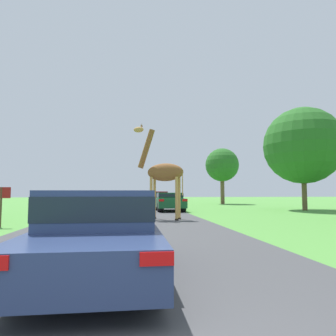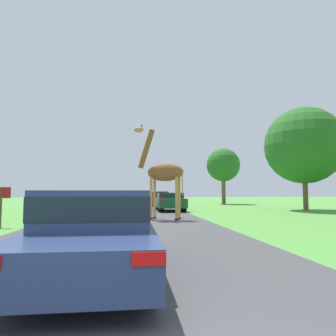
{
  "view_description": "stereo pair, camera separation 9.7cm",
  "coord_description": "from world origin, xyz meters",
  "px_view_note": "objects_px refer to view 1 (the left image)",
  "views": [
    {
      "loc": [
        0.19,
        -1.76,
        1.4
      ],
      "look_at": [
        2.06,
        13.52,
        2.63
      ],
      "focal_mm": 32.0,
      "sensor_mm": 36.0,
      "label": 1
    },
    {
      "loc": [
        0.28,
        -1.77,
        1.4
      ],
      "look_at": [
        2.06,
        13.52,
        2.63
      ],
      "focal_mm": 32.0,
      "sensor_mm": 36.0,
      "label": 2
    }
  ],
  "objects_px": {
    "car_queue_right": "(170,201)",
    "car_queue_left": "(158,198)",
    "car_lead_maroon": "(101,230)",
    "sign_post": "(1,199)",
    "car_far_ahead": "(98,199)",
    "car_verge_right": "(95,200)",
    "giraffe_near_road": "(162,172)",
    "tree_mid_field": "(222,165)",
    "tree_left_edge": "(303,146)"
  },
  "relations": [
    {
      "from": "car_queue_right",
      "to": "car_queue_left",
      "type": "bearing_deg",
      "value": 91.09
    },
    {
      "from": "car_lead_maroon",
      "to": "sign_post",
      "type": "relative_size",
      "value": 2.9
    },
    {
      "from": "car_far_ahead",
      "to": "car_verge_right",
      "type": "xyz_separation_m",
      "value": [
        0.36,
        -6.12,
        0.08
      ]
    },
    {
      "from": "car_verge_right",
      "to": "sign_post",
      "type": "height_order",
      "value": "sign_post"
    },
    {
      "from": "car_lead_maroon",
      "to": "car_queue_right",
      "type": "distance_m",
      "value": 17.1
    },
    {
      "from": "giraffe_near_road",
      "to": "car_queue_left",
      "type": "xyz_separation_m",
      "value": [
        1.08,
        14.27,
        -1.68
      ]
    },
    {
      "from": "car_far_ahead",
      "to": "tree_mid_field",
      "type": "xyz_separation_m",
      "value": [
        13.84,
        4.37,
        3.87
      ]
    },
    {
      "from": "car_verge_right",
      "to": "tree_mid_field",
      "type": "distance_m",
      "value": 17.5
    },
    {
      "from": "tree_mid_field",
      "to": "car_far_ahead",
      "type": "bearing_deg",
      "value": -162.47
    },
    {
      "from": "car_lead_maroon",
      "to": "tree_left_edge",
      "type": "xyz_separation_m",
      "value": [
        13.74,
        16.33,
        4.24
      ]
    },
    {
      "from": "car_queue_left",
      "to": "car_far_ahead",
      "type": "distance_m",
      "value": 5.86
    },
    {
      "from": "car_verge_right",
      "to": "car_queue_left",
      "type": "bearing_deg",
      "value": 46.69
    },
    {
      "from": "giraffe_near_road",
      "to": "sign_post",
      "type": "distance_m",
      "value": 7.36
    },
    {
      "from": "car_far_ahead",
      "to": "car_verge_right",
      "type": "bearing_deg",
      "value": -86.67
    },
    {
      "from": "tree_left_edge",
      "to": "tree_mid_field",
      "type": "distance_m",
      "value": 12.92
    },
    {
      "from": "car_queue_left",
      "to": "giraffe_near_road",
      "type": "bearing_deg",
      "value": -94.35
    },
    {
      "from": "car_lead_maroon",
      "to": "tree_left_edge",
      "type": "relative_size",
      "value": 0.58
    },
    {
      "from": "car_queue_right",
      "to": "car_lead_maroon",
      "type": "bearing_deg",
      "value": -101.24
    },
    {
      "from": "car_queue_right",
      "to": "tree_mid_field",
      "type": "distance_m",
      "value": 15.01
    },
    {
      "from": "giraffe_near_road",
      "to": "car_verge_right",
      "type": "xyz_separation_m",
      "value": [
        -4.41,
        8.44,
        -1.67
      ]
    },
    {
      "from": "car_queue_right",
      "to": "giraffe_near_road",
      "type": "bearing_deg",
      "value": -100.35
    },
    {
      "from": "car_verge_right",
      "to": "car_lead_maroon",
      "type": "bearing_deg",
      "value": -82.89
    },
    {
      "from": "tree_mid_field",
      "to": "car_queue_left",
      "type": "bearing_deg",
      "value": -149.74
    },
    {
      "from": "car_far_ahead",
      "to": "car_verge_right",
      "type": "relative_size",
      "value": 1.1
    },
    {
      "from": "sign_post",
      "to": "car_verge_right",
      "type": "bearing_deg",
      "value": 78.16
    },
    {
      "from": "car_queue_right",
      "to": "sign_post",
      "type": "bearing_deg",
      "value": -130.33
    },
    {
      "from": "giraffe_near_road",
      "to": "car_far_ahead",
      "type": "xyz_separation_m",
      "value": [
        -4.77,
        14.56,
        -1.75
      ]
    },
    {
      "from": "car_far_ahead",
      "to": "tree_mid_field",
      "type": "distance_m",
      "value": 15.02
    },
    {
      "from": "car_queue_left",
      "to": "car_lead_maroon",
      "type": "bearing_deg",
      "value": -97.47
    },
    {
      "from": "car_far_ahead",
      "to": "car_verge_right",
      "type": "height_order",
      "value": "car_verge_right"
    },
    {
      "from": "car_verge_right",
      "to": "tree_left_edge",
      "type": "distance_m",
      "value": 16.73
    },
    {
      "from": "tree_left_edge",
      "to": "tree_mid_field",
      "type": "bearing_deg",
      "value": 101.43
    },
    {
      "from": "car_queue_left",
      "to": "sign_post",
      "type": "xyz_separation_m",
      "value": [
        -7.82,
        -16.92,
        0.34
      ]
    },
    {
      "from": "car_queue_left",
      "to": "sign_post",
      "type": "distance_m",
      "value": 18.65
    },
    {
      "from": "car_verge_right",
      "to": "tree_mid_field",
      "type": "xyz_separation_m",
      "value": [
        13.49,
        10.49,
        3.79
      ]
    },
    {
      "from": "car_lead_maroon",
      "to": "car_queue_right",
      "type": "xyz_separation_m",
      "value": [
        3.33,
        16.77,
        -0.03
      ]
    },
    {
      "from": "car_queue_right",
      "to": "car_far_ahead",
      "type": "distance_m",
      "value": 9.86
    },
    {
      "from": "giraffe_near_road",
      "to": "car_queue_right",
      "type": "relative_size",
      "value": 1.27
    },
    {
      "from": "car_lead_maroon",
      "to": "car_queue_right",
      "type": "bearing_deg",
      "value": 78.76
    },
    {
      "from": "car_queue_right",
      "to": "car_verge_right",
      "type": "distance_m",
      "value": 5.89
    },
    {
      "from": "giraffe_near_road",
      "to": "car_queue_left",
      "type": "bearing_deg",
      "value": 17.59
    },
    {
      "from": "car_queue_right",
      "to": "tree_left_edge",
      "type": "distance_m",
      "value": 11.26
    },
    {
      "from": "car_queue_right",
      "to": "tree_mid_field",
      "type": "height_order",
      "value": "tree_mid_field"
    },
    {
      "from": "car_queue_right",
      "to": "car_queue_left",
      "type": "height_order",
      "value": "car_queue_left"
    },
    {
      "from": "car_queue_right",
      "to": "tree_left_edge",
      "type": "height_order",
      "value": "tree_left_edge"
    },
    {
      "from": "car_lead_maroon",
      "to": "car_queue_left",
      "type": "bearing_deg",
      "value": 82.53
    },
    {
      "from": "car_verge_right",
      "to": "tree_left_edge",
      "type": "height_order",
      "value": "tree_left_edge"
    },
    {
      "from": "car_queue_right",
      "to": "car_far_ahead",
      "type": "xyz_separation_m",
      "value": [
        -6.0,
        7.83,
        -0.03
      ]
    },
    {
      "from": "car_lead_maroon",
      "to": "car_far_ahead",
      "type": "xyz_separation_m",
      "value": [
        -2.66,
        24.61,
        -0.05
      ]
    },
    {
      "from": "car_lead_maroon",
      "to": "car_verge_right",
      "type": "xyz_separation_m",
      "value": [
        -2.3,
        18.49,
        0.03
      ]
    }
  ]
}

